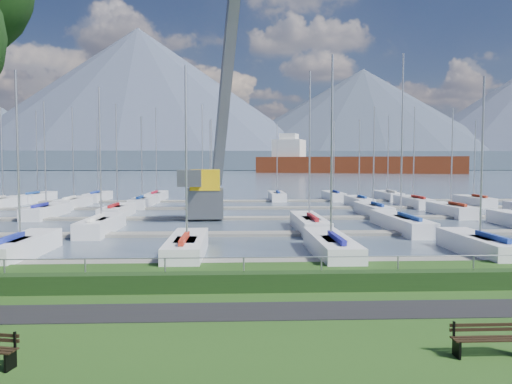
{
  "coord_description": "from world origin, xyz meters",
  "views": [
    {
      "loc": [
        -1.36,
        -18.91,
        4.85
      ],
      "look_at": [
        0.0,
        12.0,
        3.0
      ],
      "focal_mm": 35.0,
      "sensor_mm": 36.0,
      "label": 1
    }
  ],
  "objects": [
    {
      "name": "hedge",
      "position": [
        0.0,
        -0.4,
        0.35
      ],
      "size": [
        80.0,
        0.7,
        0.7
      ],
      "primitive_type": "cube",
      "color": "#1A3312",
      "rests_on": "grass"
    },
    {
      "name": "water",
      "position": [
        0.0,
        260.0,
        -0.4
      ],
      "size": [
        800.0,
        540.0,
        0.2
      ],
      "primitive_type": "cube",
      "color": "#465566"
    },
    {
      "name": "sailboat_fleet",
      "position": [
        -2.36,
        28.14,
        5.38
      ],
      "size": [
        74.1,
        49.96,
        13.52
      ],
      "color": "navy",
      "rests_on": "water"
    },
    {
      "name": "crane",
      "position": [
        -3.5,
        27.02,
        5.33
      ],
      "size": [
        5.76,
        13.23,
        22.35
      ],
      "rotation": [
        0.0,
        0.0,
        0.04
      ],
      "color": "slate",
      "rests_on": "water"
    },
    {
      "name": "fence",
      "position": [
        0.0,
        0.0,
        1.2
      ],
      "size": [
        80.0,
        0.04,
        0.04
      ],
      "primitive_type": "cylinder",
      "rotation": [
        0.0,
        1.57,
        0.0
      ],
      "color": "gray",
      "rests_on": "grass"
    },
    {
      "name": "path",
      "position": [
        0.0,
        -3.0,
        0.01
      ],
      "size": [
        160.0,
        2.0,
        0.04
      ],
      "primitive_type": "cube",
      "color": "black",
      "rests_on": "grass"
    },
    {
      "name": "mountains",
      "position": [
        7.35,
        404.62,
        46.68
      ],
      "size": [
        1190.0,
        360.0,
        115.0
      ],
      "color": "#455665",
      "rests_on": "water"
    },
    {
      "name": "cargo_ship_mid",
      "position": [
        53.56,
        218.35,
        3.57
      ],
      "size": [
        96.91,
        50.63,
        21.5
      ],
      "rotation": [
        0.0,
        0.0,
        -0.36
      ],
      "color": "maroon",
      "rests_on": "water"
    },
    {
      "name": "foothill",
      "position": [
        0.0,
        330.0,
        6.0
      ],
      "size": [
        900.0,
        80.0,
        12.0
      ],
      "primitive_type": "cube",
      "color": "#445364",
      "rests_on": "water"
    },
    {
      "name": "docks",
      "position": [
        0.0,
        26.0,
        -0.22
      ],
      "size": [
        90.0,
        41.6,
        0.25
      ],
      "color": "gray",
      "rests_on": "water"
    },
    {
      "name": "bench_right",
      "position": [
        4.96,
        -6.95,
        0.42
      ],
      "size": [
        1.8,
        0.42,
        0.85
      ],
      "rotation": [
        0.0,
        0.0,
        0.0
      ],
      "color": "black",
      "rests_on": "grass"
    }
  ]
}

